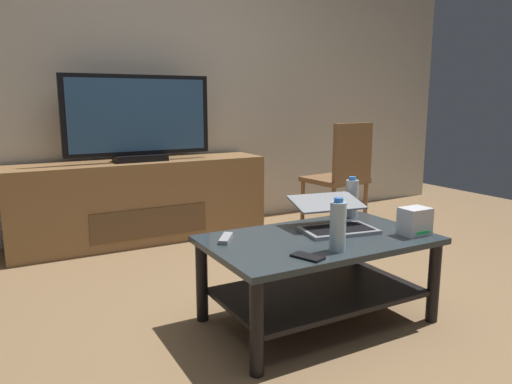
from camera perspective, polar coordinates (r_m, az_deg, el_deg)
The scene contains 12 objects.
ground_plane at distance 2.51m, azimuth 4.46°, elevation -15.38°, with size 7.68×7.68×0.00m, color olive.
back_wall at distance 4.23m, azimuth -12.02°, elevation 14.58°, with size 6.40×0.12×2.80m, color beige.
coffee_table at distance 2.45m, azimuth 7.36°, elevation -8.35°, with size 1.11×0.67×0.44m.
media_cabinet at distance 3.92m, azimuth -13.39°, elevation -1.04°, with size 1.98×0.46×0.64m.
television at distance 3.82m, azimuth -13.72°, elevation 8.27°, with size 1.13×0.20×0.65m.
dining_chair at distance 4.12m, azimuth 10.13°, elevation 2.33°, with size 0.49×0.49×0.92m.
laptop at distance 2.54m, azimuth 9.17°, elevation -3.12°, with size 0.43×0.42×0.16m.
router_box at distance 2.54m, azimuth 18.29°, elevation -3.32°, with size 0.14×0.11×0.14m.
water_bottle_near at distance 2.83m, azimuth 11.28°, elevation -0.70°, with size 0.07×0.07×0.24m.
water_bottle_far at distance 2.18m, azimuth 9.67°, elevation -3.99°, with size 0.07×0.07×0.24m.
cell_phone at distance 2.09m, azimuth 6.12°, elevation -7.63°, with size 0.07×0.14×0.01m, color black.
tv_remote at distance 2.33m, azimuth -3.59°, elevation -5.49°, with size 0.04×0.16×0.02m, color #99999E.
Camera 1 is at (-1.25, -1.87, 1.11)m, focal length 33.79 mm.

